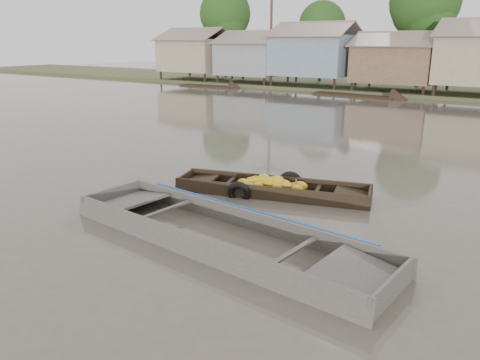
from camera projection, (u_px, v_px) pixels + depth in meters
The scene contains 3 objects.
ground at pixel (175, 228), 10.21m from camera, with size 120.00×120.00×0.00m, color #51483E.
banana_boat at pixel (270, 189), 12.46m from camera, with size 5.27×2.58×0.73m.
viewer_boat at pixel (222, 239), 9.48m from camera, with size 7.40×2.56×0.58m.
Camera 1 is at (6.44, -7.10, 3.94)m, focal length 35.00 mm.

